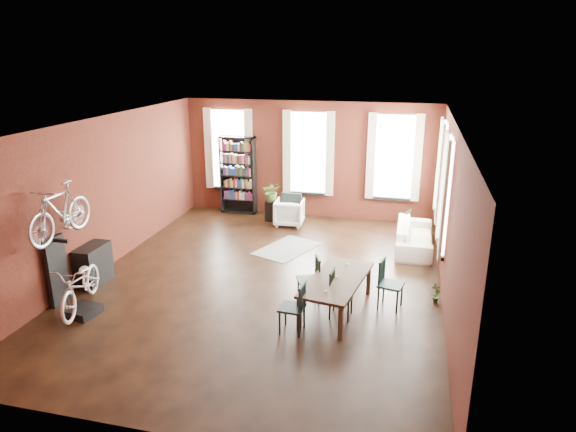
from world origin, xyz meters
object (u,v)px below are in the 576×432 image
(dining_chair_b, at_px, (309,280))
(white_armchair, at_px, (289,211))
(dining_chair_d, at_px, (391,284))
(plant_stand, at_px, (272,211))
(dining_chair_a, at_px, (292,307))
(bookshelf, at_px, (238,175))
(bike_trainer, at_px, (83,311))
(cream_sofa, at_px, (415,232))
(dining_table, at_px, (336,295))
(dining_chair_c, at_px, (341,294))
(bicycle_floor, at_px, (78,264))
(console_table, at_px, (93,265))

(dining_chair_b, xyz_separation_m, white_armchair, (-1.38, 4.20, -0.05))
(dining_chair_d, height_order, plant_stand, dining_chair_d)
(dining_chair_a, distance_m, white_armchair, 5.49)
(bookshelf, height_order, bike_trainer, bookshelf)
(dining_chair_a, bearing_deg, cream_sofa, 159.46)
(white_armchair, relative_size, cream_sofa, 0.36)
(dining_table, xyz_separation_m, white_armchair, (-1.95, 4.46, 0.06))
(dining_chair_a, distance_m, dining_chair_d, 1.98)
(dining_chair_d, height_order, bike_trainer, dining_chair_d)
(dining_chair_c, height_order, cream_sofa, dining_chair_c)
(dining_chair_b, relative_size, bicycle_floor, 0.52)
(dining_chair_a, relative_size, plant_stand, 1.58)
(dining_chair_a, height_order, dining_chair_d, dining_chair_d)
(dining_chair_d, relative_size, plant_stand, 1.65)
(dining_table, xyz_separation_m, bookshelf, (-3.62, 5.20, 0.78))
(bookshelf, height_order, cream_sofa, bookshelf)
(dining_chair_b, bearing_deg, cream_sofa, 126.28)
(bicycle_floor, bearing_deg, dining_chair_a, -9.42)
(dining_chair_d, distance_m, bicycle_floor, 5.52)
(dining_chair_c, relative_size, bookshelf, 0.39)
(white_armchair, relative_size, bike_trainer, 1.52)
(dining_chair_c, relative_size, dining_chair_d, 0.94)
(dining_table, height_order, dining_chair_d, dining_chair_d)
(dining_table, xyz_separation_m, console_table, (-4.90, -0.00, 0.08))
(dining_chair_a, relative_size, dining_chair_b, 1.01)
(bicycle_floor, bearing_deg, dining_table, 0.90)
(bookshelf, distance_m, white_armchair, 1.97)
(dining_chair_a, height_order, dining_chair_c, dining_chair_a)
(white_armchair, distance_m, bike_trainer, 6.16)
(dining_chair_b, distance_m, dining_chair_c, 0.80)
(dining_chair_d, relative_size, cream_sofa, 0.44)
(bookshelf, height_order, plant_stand, bookshelf)
(cream_sofa, distance_m, bike_trainer, 7.38)
(plant_stand, height_order, bicycle_floor, bicycle_floor)
(dining_table, bearing_deg, cream_sofa, 78.65)
(plant_stand, bearing_deg, white_armchair, -21.40)
(dining_table, xyz_separation_m, dining_chair_a, (-0.61, -0.86, 0.12))
(console_table, distance_m, bicycle_floor, 1.44)
(dining_chair_a, height_order, console_table, dining_chair_a)
(dining_chair_a, bearing_deg, dining_chair_d, 132.11)
(bookshelf, distance_m, bicycle_floor, 6.43)
(dining_table, height_order, plant_stand, dining_table)
(dining_table, relative_size, cream_sofa, 0.91)
(dining_table, xyz_separation_m, bicycle_floor, (-4.34, -1.19, 0.66))
(bike_trainer, xyz_separation_m, console_table, (-0.55, 1.21, 0.33))
(dining_table, xyz_separation_m, dining_chair_d, (0.93, 0.37, 0.13))
(dining_chair_b, bearing_deg, dining_table, 41.63)
(dining_chair_a, xyz_separation_m, cream_sofa, (1.94, 4.36, -0.03))
(dining_table, relative_size, dining_chair_d, 2.07)
(dining_chair_c, bearing_deg, dining_chair_a, 137.48)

